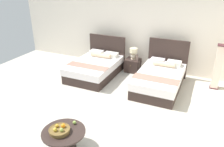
% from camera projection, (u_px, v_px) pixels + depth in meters
% --- Properties ---
extents(ground_plane, '(9.95, 9.45, 0.02)m').
position_uv_depth(ground_plane, '(105.00, 104.00, 6.21)').
color(ground_plane, '#BDB7A9').
extents(wall_back, '(9.95, 0.12, 2.73)m').
position_uv_depth(wall_back, '(141.00, 31.00, 8.08)').
color(wall_back, silver).
rests_on(wall_back, ground).
extents(bed_near_window, '(1.41, 2.04, 1.20)m').
position_uv_depth(bed_near_window, '(96.00, 67.00, 7.79)').
color(bed_near_window, '#312420').
rests_on(bed_near_window, ground).
extents(bed_near_corner, '(1.32, 2.15, 1.29)m').
position_uv_depth(bed_near_corner, '(160.00, 78.00, 6.95)').
color(bed_near_corner, '#312420').
rests_on(bed_near_corner, ground).
extents(nightstand, '(0.50, 0.50, 0.46)m').
position_uv_depth(nightstand, '(133.00, 65.00, 8.15)').
color(nightstand, '#312420').
rests_on(nightstand, ground).
extents(table_lamp, '(0.27, 0.27, 0.40)m').
position_uv_depth(table_lamp, '(133.00, 53.00, 7.98)').
color(table_lamp, beige).
rests_on(table_lamp, nightstand).
extents(vase, '(0.09, 0.09, 0.20)m').
position_uv_depth(vase, '(137.00, 57.00, 7.93)').
color(vase, gray).
rests_on(vase, nightstand).
extents(coffee_table, '(0.86, 0.86, 0.44)m').
position_uv_depth(coffee_table, '(64.00, 136.00, 4.48)').
color(coffee_table, '#312420').
rests_on(coffee_table, ground).
extents(fruit_bowl, '(0.41, 0.41, 0.15)m').
position_uv_depth(fruit_bowl, '(60.00, 130.00, 4.39)').
color(fruit_bowl, brown).
rests_on(fruit_bowl, coffee_table).
extents(loose_apple, '(0.07, 0.07, 0.07)m').
position_uv_depth(loose_apple, '(74.00, 123.00, 4.64)').
color(loose_apple, '#8BAE48').
rests_on(loose_apple, coffee_table).
extents(floor_lamp_corner, '(0.25, 0.25, 1.38)m').
position_uv_depth(floor_lamp_corner, '(218.00, 67.00, 6.78)').
color(floor_lamp_corner, '#472126').
rests_on(floor_lamp_corner, ground).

